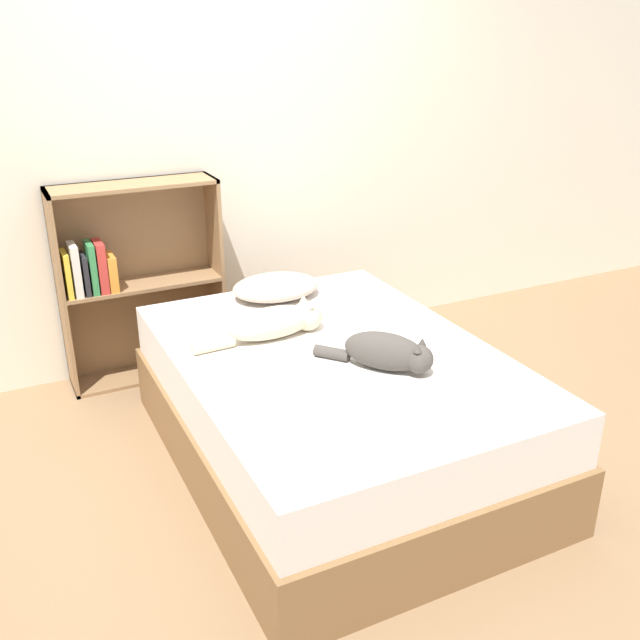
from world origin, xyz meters
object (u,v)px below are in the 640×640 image
pillow (276,287)px  cat_light (277,322)px  bookshelf (132,279)px  bed (334,408)px  cat_dark (388,352)px

pillow → cat_light: bearing=-112.2°
pillow → cat_light: (-0.19, -0.46, 0.01)m
pillow → bookshelf: (-0.62, 0.54, -0.03)m
bed → pillow: pillow is taller
cat_dark → cat_light: bearing=168.9°
bed → cat_dark: 0.45m
cat_light → cat_dark: bearing=-63.9°
pillow → bed: bearing=-92.7°
bed → cat_light: cat_light is taller
cat_light → bookshelf: bookshelf is taller
cat_light → cat_dark: (0.28, -0.51, 0.01)m
pillow → cat_dark: (0.09, -0.97, 0.02)m
pillow → cat_light: cat_light is taller
cat_light → bookshelf: 1.09m
pillow → cat_dark: size_ratio=1.05×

